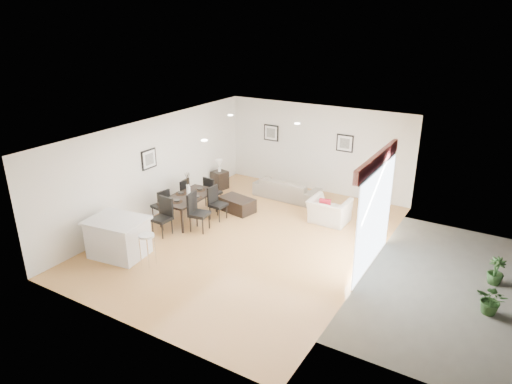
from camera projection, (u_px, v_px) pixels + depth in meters
The scene contains 28 objects.
ground at pixel (249, 238), 11.34m from camera, with size 8.00×8.00×0.00m, color tan.
wall_back at pixel (317, 149), 14.06m from camera, with size 6.00×0.04×2.70m, color silver.
wall_front at pixel (124, 260), 7.65m from camera, with size 6.00×0.04×2.70m, color silver.
wall_left at pixel (154, 168), 12.29m from camera, with size 0.04×8.00×2.70m, color silver.
wall_right at pixel (372, 214), 9.42m from camera, with size 0.04×8.00×2.70m, color silver.
ceiling at pixel (248, 132), 10.37m from camera, with size 6.00×8.00×0.02m, color white.
sofa at pixel (287, 189), 13.77m from camera, with size 2.01×0.78×0.59m, color gray.
armchair at pixel (329, 211), 12.12m from camera, with size 1.02×0.89×0.66m, color beige.
courtyard_plant_a at pixel (492, 300), 8.39m from camera, with size 0.53×0.46×0.59m, color #325926.
courtyard_plant_b at pixel (496, 271), 9.34m from camera, with size 0.33×0.33×0.58m, color #325926.
dining_table at pixel (189, 198), 12.20m from camera, with size 0.86×1.66×0.69m.
dining_chair_wnear at pixel (162, 203), 12.19m from camera, with size 0.46×0.46×0.88m.
dining_chair_wfar at pixel (182, 193), 12.85m from camera, with size 0.44×0.44×0.92m.
dining_chair_enear at pixel (196, 210), 11.61m from camera, with size 0.52×0.52×1.01m.
dining_chair_efar at pixel (216, 201), 12.30m from camera, with size 0.43×0.43×0.91m.
dining_chair_head at pixel (164, 214), 11.42m from camera, with size 0.46×0.46×0.97m.
dining_chair_foot at pixel (211, 190), 13.07m from camera, with size 0.46×0.46×0.89m.
vase at pixel (188, 186), 12.08m from camera, with size 0.84×1.28×0.65m.
coffee_table at pixel (237, 205), 12.88m from camera, with size 0.98×0.59×0.39m, color black.
side_table at pixel (220, 180), 14.53m from camera, with size 0.43×0.43×0.57m, color black.
table_lamp at pixel (219, 164), 14.34m from camera, with size 0.21×0.21×0.39m.
cushion at pixel (325, 205), 12.02m from camera, with size 0.30×0.09×0.30m, color maroon.
kitchen_island at pixel (118, 237), 10.41m from camera, with size 1.41×1.15×0.90m.
bar_stool at pixel (147, 239), 9.91m from camera, with size 0.34×0.34×0.75m.
framed_print_back_left at pixel (271, 133), 14.69m from camera, with size 0.52×0.04×0.52m.
framed_print_back_right at pixel (345, 143), 13.49m from camera, with size 0.52×0.04×0.52m.
framed_print_left_wall at pixel (149, 159), 12.01m from camera, with size 0.04×0.52×0.52m.
sliding_door at pixel (376, 195), 9.57m from camera, with size 0.12×2.70×2.57m.
Camera 1 is at (5.35, -8.63, 5.19)m, focal length 32.00 mm.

